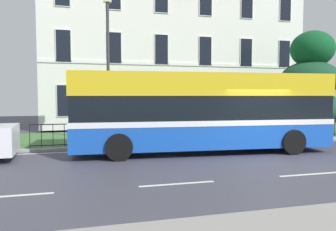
{
  "coord_description": "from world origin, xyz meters",
  "views": [
    {
      "loc": [
        -6.22,
        -9.49,
        2.28
      ],
      "look_at": [
        -2.48,
        5.09,
        1.31
      ],
      "focal_mm": 33.78,
      "sensor_mm": 36.0,
      "label": 1
    }
  ],
  "objects_px": {
    "single_decker_bus": "(202,111)",
    "litter_bin": "(253,126)",
    "evergreen_tree": "(309,88)",
    "street_lamp_post": "(108,58)",
    "georgian_townhouse": "(168,40)"
  },
  "relations": [
    {
      "from": "evergreen_tree",
      "to": "street_lamp_post",
      "type": "bearing_deg",
      "value": -172.35
    },
    {
      "from": "single_decker_bus",
      "to": "street_lamp_post",
      "type": "bearing_deg",
      "value": 145.51
    },
    {
      "from": "georgian_townhouse",
      "to": "litter_bin",
      "type": "distance_m",
      "value": 11.68
    },
    {
      "from": "single_decker_bus",
      "to": "street_lamp_post",
      "type": "relative_size",
      "value": 1.53
    },
    {
      "from": "single_decker_bus",
      "to": "litter_bin",
      "type": "height_order",
      "value": "single_decker_bus"
    },
    {
      "from": "street_lamp_post",
      "to": "litter_bin",
      "type": "relative_size",
      "value": 5.9
    },
    {
      "from": "evergreen_tree",
      "to": "georgian_townhouse",
      "type": "bearing_deg",
      "value": 128.67
    },
    {
      "from": "evergreen_tree",
      "to": "single_decker_bus",
      "type": "bearing_deg",
      "value": -152.65
    },
    {
      "from": "street_lamp_post",
      "to": "litter_bin",
      "type": "xyz_separation_m",
      "value": [
        7.42,
        0.1,
        -3.27
      ]
    },
    {
      "from": "georgian_townhouse",
      "to": "single_decker_bus",
      "type": "distance_m",
      "value": 13.77
    },
    {
      "from": "single_decker_bus",
      "to": "litter_bin",
      "type": "relative_size",
      "value": 9.05
    },
    {
      "from": "evergreen_tree",
      "to": "litter_bin",
      "type": "relative_size",
      "value": 5.3
    },
    {
      "from": "single_decker_bus",
      "to": "georgian_townhouse",
      "type": "bearing_deg",
      "value": 85.64
    },
    {
      "from": "georgian_townhouse",
      "to": "evergreen_tree",
      "type": "height_order",
      "value": "georgian_townhouse"
    },
    {
      "from": "litter_bin",
      "to": "georgian_townhouse",
      "type": "bearing_deg",
      "value": 101.95
    }
  ]
}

